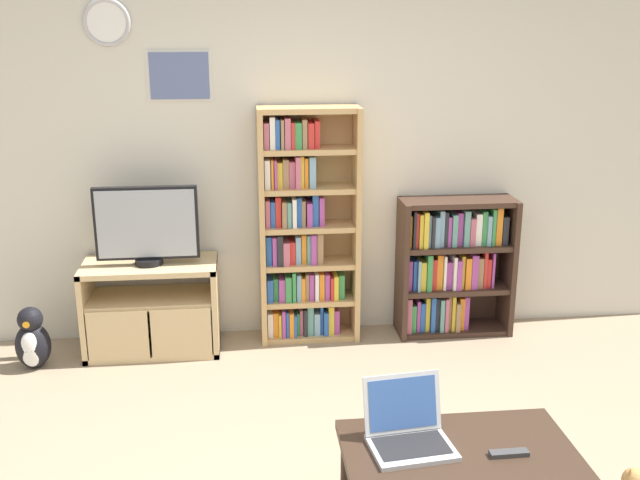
% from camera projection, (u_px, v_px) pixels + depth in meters
% --- Properties ---
extents(wall_back, '(5.89, 0.09, 2.60)m').
position_uv_depth(wall_back, '(299.00, 148.00, 5.05)').
color(wall_back, beige).
rests_on(wall_back, ground_plane).
extents(tv_stand, '(0.87, 0.44, 0.61)m').
position_uv_depth(tv_stand, '(152.00, 307.00, 4.96)').
color(tv_stand, tan).
rests_on(tv_stand, ground_plane).
extents(television, '(0.66, 0.18, 0.52)m').
position_uv_depth(television, '(147.00, 226.00, 4.79)').
color(television, black).
rests_on(television, tv_stand).
extents(bookshelf_tall, '(0.67, 0.27, 1.60)m').
position_uv_depth(bookshelf_tall, '(303.00, 232.00, 5.05)').
color(bookshelf_tall, tan).
rests_on(bookshelf_tall, ground_plane).
extents(bookshelf_short, '(0.79, 0.30, 0.97)m').
position_uv_depth(bookshelf_short, '(450.00, 265.00, 5.22)').
color(bookshelf_short, '#3D281E').
rests_on(bookshelf_short, ground_plane).
extents(coffee_table, '(0.96, 0.58, 0.44)m').
position_uv_depth(coffee_table, '(459.00, 459.00, 3.10)').
color(coffee_table, '#332319').
rests_on(coffee_table, ground_plane).
extents(laptop, '(0.37, 0.33, 0.27)m').
position_uv_depth(laptop, '(408.00, 429.00, 3.11)').
color(laptop, '#B7BABC').
rests_on(laptop, coffee_table).
extents(remote_near_laptop, '(0.16, 0.05, 0.02)m').
position_uv_depth(remote_near_laptop, '(509.00, 453.00, 3.04)').
color(remote_near_laptop, '#38383A').
rests_on(remote_near_laptop, coffee_table).
extents(penguin_figurine, '(0.22, 0.20, 0.41)m').
position_uv_depth(penguin_figurine, '(32.00, 341.00, 4.74)').
color(penguin_figurine, black).
rests_on(penguin_figurine, ground_plane).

